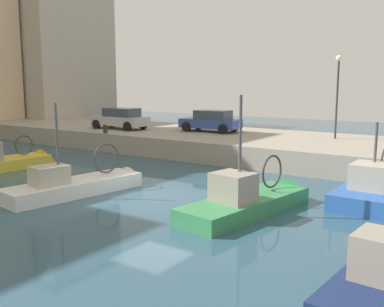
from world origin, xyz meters
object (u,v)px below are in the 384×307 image
object	(u,v)px
fishing_boat_white	(82,190)
parked_car_silver	(120,118)
fishing_boat_yellow	(7,166)
parked_car_blue	(211,121)
fishing_boat_green	(252,207)
fishing_boat_blue	(377,195)
mooring_bollard_mid	(105,129)
quay_streetlamp	(338,83)

from	to	relation	value
fishing_boat_white	parked_car_silver	size ratio (longest dim) A/B	1.53
fishing_boat_yellow	parked_car_blue	xyz separation A→B (m)	(11.91, -5.12, 1.79)
fishing_boat_green	fishing_boat_blue	size ratio (longest dim) A/B	1.12
fishing_boat_white	mooring_bollard_mid	distance (m)	11.21
fishing_boat_green	fishing_boat_yellow	bearing A→B (deg)	91.66
fishing_boat_yellow	quay_streetlamp	bearing A→B (deg)	-45.58
fishing_boat_green	fishing_boat_white	xyz separation A→B (m)	(-1.63, 6.95, -0.03)
fishing_boat_green	parked_car_silver	bearing A→B (deg)	58.46
parked_car_blue	quay_streetlamp	distance (m)	8.47
fishing_boat_green	fishing_boat_yellow	distance (m)	14.09
fishing_boat_white	parked_car_blue	world-z (taller)	fishing_boat_white
fishing_boat_yellow	fishing_boat_green	bearing A→B (deg)	-88.34
fishing_boat_yellow	parked_car_silver	xyz separation A→B (m)	(9.78, 1.18, 1.81)
fishing_boat_blue	mooring_bollard_mid	bearing A→B (deg)	81.36
parked_car_silver	mooring_bollard_mid	size ratio (longest dim) A/B	7.97
fishing_boat_white	mooring_bollard_mid	world-z (taller)	fishing_boat_white
parked_car_blue	mooring_bollard_mid	distance (m)	7.02
fishing_boat_white	mooring_bollard_mid	bearing A→B (deg)	40.50
fishing_boat_blue	parked_car_silver	world-z (taller)	fishing_boat_blue
fishing_boat_blue	fishing_boat_green	bearing A→B (deg)	142.09
fishing_boat_green	fishing_boat_blue	distance (m)	5.30
fishing_boat_white	mooring_bollard_mid	xyz separation A→B (m)	(8.46, 7.22, 1.37)
parked_car_silver	quay_streetlamp	xyz separation A→B (m)	(3.11, -14.33, 2.50)
fishing_boat_white	parked_car_silver	bearing A→B (deg)	37.08
fishing_boat_green	mooring_bollard_mid	world-z (taller)	fishing_boat_green
mooring_bollard_mid	parked_car_silver	bearing A→B (deg)	23.19
fishing_boat_green	parked_car_blue	xyz separation A→B (m)	(11.50, 8.96, 1.80)
fishing_boat_green	parked_car_blue	size ratio (longest dim) A/B	1.59
fishing_boat_white	quay_streetlamp	distance (m)	15.94
mooring_bollard_mid	fishing_boat_blue	bearing A→B (deg)	-98.64
fishing_boat_yellow	parked_car_blue	distance (m)	13.09
fishing_boat_blue	parked_car_silver	xyz separation A→B (m)	(5.19, 18.52, 1.82)
parked_car_blue	parked_car_silver	bearing A→B (deg)	108.71
mooring_bollard_mid	quay_streetlamp	distance (m)	14.70
fishing_boat_green	fishing_boat_blue	world-z (taller)	fishing_boat_green
fishing_boat_white	parked_car_silver	xyz separation A→B (m)	(11.00, 8.31, 1.85)
fishing_boat_green	parked_car_silver	size ratio (longest dim) A/B	1.50
fishing_boat_yellow	quay_streetlamp	distance (m)	18.91
fishing_boat_green	parked_car_silver	world-z (taller)	fishing_boat_green
fishing_boat_yellow	fishing_boat_white	world-z (taller)	fishing_boat_white
fishing_boat_green	parked_car_blue	distance (m)	14.69
fishing_boat_green	quay_streetlamp	size ratio (longest dim) A/B	1.36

